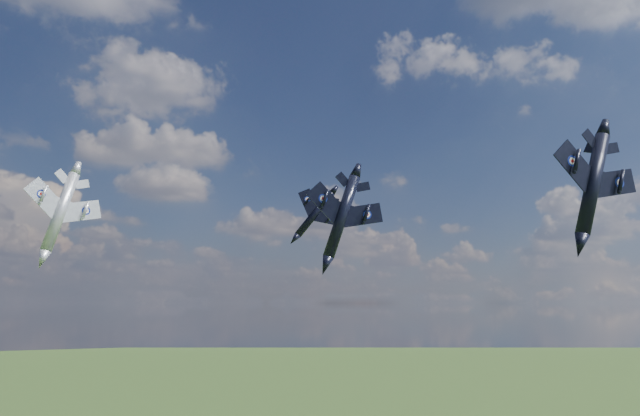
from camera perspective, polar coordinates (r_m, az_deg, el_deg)
name	(u,v)px	position (r m, az deg, el deg)	size (l,w,h in m)	color
jet_lead_navy	(342,216)	(72.74, 2.01, -0.76)	(9.94, 13.86, 2.87)	black
jet_right_navy	(593,184)	(65.86, 23.67, 2.02)	(10.36, 14.44, 2.99)	black
jet_high_navy	(315,214)	(102.83, -0.46, -0.53)	(8.96, 12.49, 2.58)	black
jet_left_silver	(60,212)	(73.07, -22.65, -0.32)	(8.90, 12.41, 2.57)	#A6A7B0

